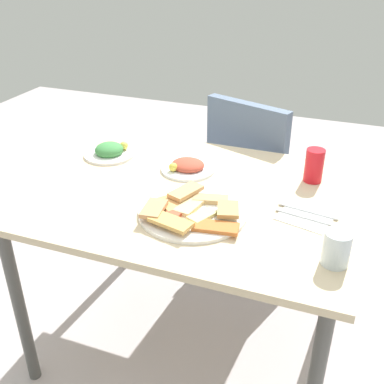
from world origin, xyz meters
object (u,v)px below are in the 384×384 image
object	(u,v)px
fork	(306,217)
spoon	(308,211)
soda_can	(314,165)
paper_napkin	(307,215)
pide_platter	(192,211)
drinking_glass	(336,248)
dining_table	(192,211)
salad_plate_rice	(187,166)
salad_plate_greens	(110,151)
dining_chair	(256,177)

from	to	relation	value
fork	spoon	world-z (taller)	same
soda_can	paper_napkin	size ratio (longest dim) A/B	0.77
soda_can	paper_napkin	bearing A→B (deg)	-86.02
pide_platter	fork	world-z (taller)	pide_platter
pide_platter	fork	size ratio (longest dim) A/B	1.78
pide_platter	spoon	world-z (taller)	pide_platter
drinking_glass	paper_napkin	xyz separation A→B (m)	(-0.10, 0.22, -0.05)
dining_table	spoon	xyz separation A→B (m)	(0.40, -0.00, 0.08)
dining_table	drinking_glass	bearing A→B (deg)	-25.95
salad_plate_rice	drinking_glass	xyz separation A→B (m)	(0.58, -0.40, 0.03)
salad_plate_rice	paper_napkin	xyz separation A→B (m)	(0.47, -0.17, -0.01)
paper_napkin	dining_table	bearing A→B (deg)	176.91
dining_table	drinking_glass	xyz separation A→B (m)	(0.50, -0.24, 0.13)
pide_platter	drinking_glass	world-z (taller)	drinking_glass
salad_plate_greens	fork	xyz separation A→B (m)	(0.81, -0.21, -0.01)
salad_plate_rice	pide_platter	bearing A→B (deg)	-66.62
dining_table	salad_plate_greens	xyz separation A→B (m)	(-0.42, 0.17, 0.10)
drinking_glass	fork	xyz separation A→B (m)	(-0.10, 0.20, -0.04)
spoon	dining_table	bearing A→B (deg)	-170.91
dining_table	spoon	size ratio (longest dim) A/B	5.87
dining_chair	salad_plate_rice	bearing A→B (deg)	-108.18
dining_table	dining_chair	world-z (taller)	dining_chair
salad_plate_greens	paper_napkin	xyz separation A→B (m)	(0.81, -0.19, -0.02)
paper_napkin	salad_plate_greens	bearing A→B (deg)	166.70
spoon	dining_chair	bearing A→B (deg)	125.05
soda_can	spoon	size ratio (longest dim) A/B	0.63
paper_napkin	drinking_glass	bearing A→B (deg)	-64.91
pide_platter	salad_plate_rice	world-z (taller)	same
pide_platter	soda_can	distance (m)	0.50
dining_chair	drinking_glass	bearing A→B (deg)	-65.09
fork	paper_napkin	bearing A→B (deg)	100.12
salad_plate_rice	fork	xyz separation A→B (m)	(0.47, -0.19, -0.01)
salad_plate_rice	paper_napkin	size ratio (longest dim) A/B	1.28
drinking_glass	soda_can	bearing A→B (deg)	104.43
salad_plate_greens	salad_plate_rice	size ratio (longest dim) A/B	0.99
pide_platter	soda_can	bearing A→B (deg)	48.79
soda_can	spoon	distance (m)	0.24
dining_table	salad_plate_rice	xyz separation A→B (m)	(-0.07, 0.15, 0.09)
drinking_glass	fork	distance (m)	0.23
paper_napkin	spoon	size ratio (longest dim) A/B	0.82
salad_plate_greens	spoon	distance (m)	0.83
salad_plate_greens	drinking_glass	bearing A→B (deg)	-24.33
dining_table	salad_plate_greens	bearing A→B (deg)	157.68
salad_plate_greens	soda_can	size ratio (longest dim) A/B	1.65
dining_table	spoon	bearing A→B (deg)	-0.50
salad_plate_greens	drinking_glass	world-z (taller)	drinking_glass
dining_chair	salad_plate_rice	xyz separation A→B (m)	(-0.16, -0.49, 0.25)
salad_plate_greens	salad_plate_rice	xyz separation A→B (m)	(0.34, -0.02, -0.00)
drinking_glass	paper_napkin	bearing A→B (deg)	115.09
pide_platter	salad_plate_rice	bearing A→B (deg)	113.38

